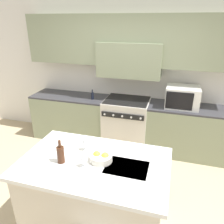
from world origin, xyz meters
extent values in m
plane|color=tan|center=(0.00, 0.00, 0.00)|extent=(10.00, 10.00, 0.00)
cube|color=silver|center=(0.00, 2.06, 1.35)|extent=(10.00, 0.06, 2.70)
cube|color=gray|center=(0.00, 1.86, 1.98)|extent=(3.83, 0.34, 0.85)
cube|color=gray|center=(0.00, 1.83, 1.65)|extent=(1.13, 0.40, 0.60)
cube|color=gray|center=(-1.16, 1.72, 0.44)|extent=(1.51, 0.62, 0.88)
cube|color=#333338|center=(-1.16, 1.72, 0.90)|extent=(1.51, 0.62, 0.03)
cube|color=gray|center=(1.16, 1.72, 0.44)|extent=(1.51, 0.62, 0.88)
cube|color=#333338|center=(1.16, 1.72, 0.90)|extent=(1.51, 0.62, 0.03)
cube|color=beige|center=(0.00, 1.70, 0.47)|extent=(0.82, 0.66, 0.94)
cube|color=black|center=(0.00, 1.70, 0.94)|extent=(0.79, 0.61, 0.01)
cube|color=black|center=(0.00, 1.36, 0.77)|extent=(0.75, 0.02, 0.09)
cylinder|color=silver|center=(-0.32, 1.34, 0.77)|extent=(0.04, 0.02, 0.04)
cylinder|color=silver|center=(-0.16, 1.34, 0.77)|extent=(0.04, 0.02, 0.04)
cylinder|color=silver|center=(0.00, 1.34, 0.77)|extent=(0.04, 0.02, 0.04)
cylinder|color=silver|center=(0.16, 1.34, 0.77)|extent=(0.04, 0.02, 0.04)
cylinder|color=silver|center=(0.32, 1.34, 0.77)|extent=(0.04, 0.02, 0.04)
cube|color=silver|center=(0.96, 1.72, 1.09)|extent=(0.55, 0.44, 0.36)
cube|color=black|center=(0.91, 1.49, 1.09)|extent=(0.43, 0.01, 0.29)
cube|color=beige|center=(0.06, -0.18, 0.43)|extent=(1.50, 0.93, 0.86)
cube|color=white|center=(0.06, -0.18, 0.88)|extent=(1.60, 1.01, 0.04)
cube|color=#2D2D30|center=(0.42, -0.18, 0.89)|extent=(0.44, 0.32, 0.01)
cylinder|color=#B2B2B7|center=(0.42, 0.01, 0.90)|extent=(0.02, 0.02, 0.00)
cylinder|color=#422314|center=(-0.27, -0.29, 0.99)|extent=(0.08, 0.08, 0.18)
cylinder|color=#422314|center=(-0.27, -0.29, 1.12)|extent=(0.03, 0.03, 0.08)
cylinder|color=white|center=(0.00, -0.29, 0.90)|extent=(0.07, 0.07, 0.01)
cylinder|color=white|center=(0.00, -0.29, 0.95)|extent=(0.01, 0.01, 0.08)
cone|color=white|center=(0.00, -0.29, 1.05)|extent=(0.07, 0.07, 0.12)
cylinder|color=white|center=(-0.11, 0.00, 0.90)|extent=(0.07, 0.07, 0.01)
cylinder|color=white|center=(-0.11, 0.00, 0.95)|extent=(0.01, 0.01, 0.08)
cone|color=white|center=(-0.11, 0.00, 1.05)|extent=(0.07, 0.07, 0.12)
cylinder|color=silver|center=(0.13, -0.15, 0.94)|extent=(0.25, 0.25, 0.07)
sphere|color=gold|center=(0.08, -0.15, 0.96)|extent=(0.08, 0.08, 0.08)
sphere|color=gold|center=(0.17, -0.15, 0.96)|extent=(0.09, 0.09, 0.09)
cylinder|color=black|center=(-0.66, 1.65, 0.98)|extent=(0.05, 0.05, 0.13)
cylinder|color=black|center=(-0.66, 1.65, 1.07)|extent=(0.02, 0.02, 0.06)
camera|label=1|loc=(0.79, -2.00, 2.31)|focal=35.00mm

